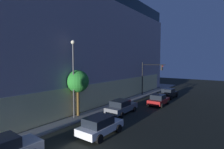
% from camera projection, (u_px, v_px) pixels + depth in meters
% --- Properties ---
extents(modern_building, '(38.79, 22.54, 17.64)m').
position_uv_depth(modern_building, '(66.00, 49.00, 32.71)').
color(modern_building, '#4C4C51').
rests_on(modern_building, ground).
extents(traffic_light_far_corner, '(0.35, 4.35, 6.02)m').
position_uv_depth(traffic_light_far_corner, '(149.00, 73.00, 31.75)').
color(traffic_light_far_corner, black).
rests_on(traffic_light_far_corner, sidewalk_corner).
extents(street_lamp_sidewalk, '(0.44, 0.44, 8.48)m').
position_uv_depth(street_lamp_sidewalk, '(73.00, 70.00, 18.99)').
color(street_lamp_sidewalk, '#444444').
rests_on(street_lamp_sidewalk, sidewalk_corner).
extents(sidewalk_tree, '(2.54, 2.54, 5.24)m').
position_uv_depth(sidewalk_tree, '(78.00, 82.00, 19.94)').
color(sidewalk_tree, brown).
rests_on(sidewalk_tree, sidewalk_corner).
extents(car_white, '(4.31, 2.22, 1.66)m').
position_uv_depth(car_white, '(100.00, 125.00, 15.12)').
color(car_white, silver).
rests_on(car_white, ground).
extents(car_grey, '(4.82, 2.18, 1.64)m').
position_uv_depth(car_grey, '(121.00, 107.00, 21.59)').
color(car_grey, slate).
rests_on(car_grey, ground).
extents(car_red, '(4.05, 2.17, 1.59)m').
position_uv_depth(car_red, '(158.00, 100.00, 25.49)').
color(car_red, maroon).
rests_on(car_red, ground).
extents(car_black, '(4.29, 2.25, 1.66)m').
position_uv_depth(car_black, '(169.00, 93.00, 30.49)').
color(car_black, black).
rests_on(car_black, ground).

